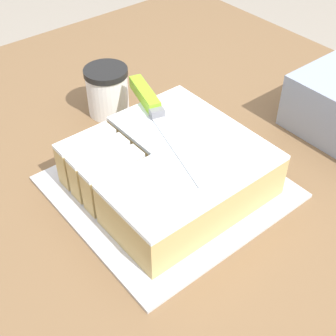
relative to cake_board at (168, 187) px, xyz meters
name	(u,v)px	position (x,y,z in m)	size (l,w,h in m)	color
countertop	(204,325)	(0.04, 0.08, -0.47)	(1.40, 1.10, 0.94)	brown
cake_board	(168,187)	(0.00, 0.00, 0.00)	(0.33, 0.34, 0.01)	silver
cake	(172,168)	(0.00, 0.00, 0.04)	(0.26, 0.27, 0.08)	tan
knife	(151,105)	(-0.10, 0.05, 0.09)	(0.29, 0.10, 0.02)	silver
coffee_cup	(107,91)	(-0.25, 0.05, 0.05)	(0.09, 0.09, 0.10)	white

